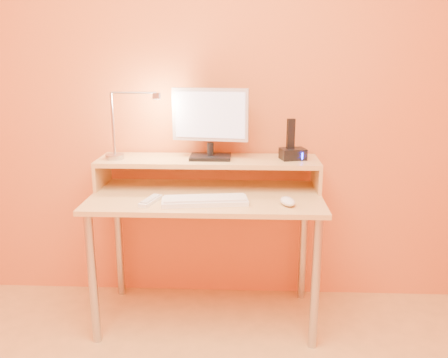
{
  "coord_description": "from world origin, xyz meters",
  "views": [
    {
      "loc": [
        0.2,
        -1.16,
        1.43
      ],
      "look_at": [
        0.1,
        1.13,
        0.82
      ],
      "focal_mm": 37.67,
      "sensor_mm": 36.0,
      "label": 1
    }
  ],
  "objects_px": {
    "monitor_panel": "(210,115)",
    "phone_dock": "(293,154)",
    "lamp_base": "(115,157)",
    "mouse": "(288,201)",
    "remote_control": "(151,201)",
    "keyboard": "(205,201)"
  },
  "relations": [
    {
      "from": "monitor_panel",
      "to": "remote_control",
      "type": "bearing_deg",
      "value": -124.37
    },
    {
      "from": "remote_control",
      "to": "phone_dock",
      "type": "bearing_deg",
      "value": 38.05
    },
    {
      "from": "keyboard",
      "to": "remote_control",
      "type": "xyz_separation_m",
      "value": [
        -0.27,
        0.0,
        -0.0
      ]
    },
    {
      "from": "monitor_panel",
      "to": "lamp_base",
      "type": "bearing_deg",
      "value": -168.23
    },
    {
      "from": "monitor_panel",
      "to": "remote_control",
      "type": "relative_size",
      "value": 2.33
    },
    {
      "from": "lamp_base",
      "to": "mouse",
      "type": "bearing_deg",
      "value": -17.06
    },
    {
      "from": "mouse",
      "to": "remote_control",
      "type": "height_order",
      "value": "mouse"
    },
    {
      "from": "phone_dock",
      "to": "remote_control",
      "type": "distance_m",
      "value": 0.8
    },
    {
      "from": "phone_dock",
      "to": "keyboard",
      "type": "xyz_separation_m",
      "value": [
        -0.45,
        -0.3,
        -0.18
      ]
    },
    {
      "from": "phone_dock",
      "to": "remote_control",
      "type": "height_order",
      "value": "phone_dock"
    },
    {
      "from": "lamp_base",
      "to": "phone_dock",
      "type": "xyz_separation_m",
      "value": [
        0.96,
        0.03,
        0.02
      ]
    },
    {
      "from": "monitor_panel",
      "to": "lamp_base",
      "type": "xyz_separation_m",
      "value": [
        -0.52,
        -0.04,
        -0.23
      ]
    },
    {
      "from": "monitor_panel",
      "to": "keyboard",
      "type": "distance_m",
      "value": 0.5
    },
    {
      "from": "monitor_panel",
      "to": "keyboard",
      "type": "xyz_separation_m",
      "value": [
        -0.01,
        -0.31,
        -0.39
      ]
    },
    {
      "from": "phone_dock",
      "to": "mouse",
      "type": "bearing_deg",
      "value": -113.06
    },
    {
      "from": "monitor_panel",
      "to": "mouse",
      "type": "height_order",
      "value": "monitor_panel"
    },
    {
      "from": "monitor_panel",
      "to": "keyboard",
      "type": "relative_size",
      "value": 0.98
    },
    {
      "from": "monitor_panel",
      "to": "phone_dock",
      "type": "relative_size",
      "value": 3.16
    },
    {
      "from": "mouse",
      "to": "lamp_base",
      "type": "bearing_deg",
      "value": 148.23
    },
    {
      "from": "phone_dock",
      "to": "keyboard",
      "type": "height_order",
      "value": "phone_dock"
    },
    {
      "from": "keyboard",
      "to": "remote_control",
      "type": "relative_size",
      "value": 2.39
    },
    {
      "from": "keyboard",
      "to": "remote_control",
      "type": "height_order",
      "value": "keyboard"
    }
  ]
}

